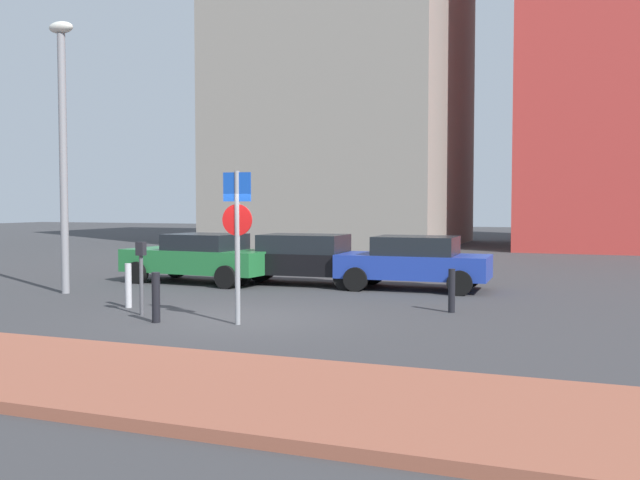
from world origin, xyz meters
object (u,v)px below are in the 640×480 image
parked_car_black (303,258)px  street_lamp (63,134)px  parking_sign_post (237,228)px  traffic_bollard_mid (128,286)px  traffic_bollard_far (452,291)px  parked_car_blue (414,261)px  parked_car_green (201,257)px  parking_meter (141,268)px  traffic_bollard_near (156,297)px

parked_car_black → street_lamp: bearing=-140.5°
parking_sign_post → street_lamp: bearing=157.6°
street_lamp → traffic_bollard_mid: street_lamp is taller
parked_car_black → traffic_bollard_far: parked_car_black is taller
traffic_bollard_mid → parked_car_blue: bearing=47.2°
street_lamp → traffic_bollard_mid: 4.96m
parked_car_green → traffic_bollard_mid: (1.07, -4.91, -0.26)m
parked_car_green → parked_car_blue: same height
parked_car_black → parking_sign_post: (1.43, -6.70, 1.09)m
parking_meter → traffic_bollard_near: size_ratio=1.55×
parked_car_black → parking_meter: size_ratio=3.05×
parked_car_green → traffic_bollard_far: parked_car_green is taller
traffic_bollard_near → parking_sign_post: bearing=13.1°
parking_meter → traffic_bollard_far: bearing=24.3°
parked_car_blue → parking_meter: (-4.24, -6.36, 0.22)m
street_lamp → traffic_bollard_far: size_ratio=7.44×
parked_car_blue → parking_sign_post: size_ratio=1.39×
parked_car_green → parking_meter: 6.04m
traffic_bollard_near → traffic_bollard_far: size_ratio=1.06×
parking_sign_post → parked_car_green: bearing=126.1°
parked_car_green → traffic_bollard_far: bearing=-20.9°
parking_sign_post → traffic_bollard_mid: bearing=161.7°
parked_car_black → street_lamp: 7.22m
traffic_bollard_near → parking_meter: bearing=140.3°
parked_car_blue → parked_car_green: bearing=-174.0°
parked_car_blue → parking_meter: 7.64m
parking_meter → traffic_bollard_near: bearing=-39.7°
traffic_bollard_near → traffic_bollard_mid: size_ratio=1.00×
parked_car_black → street_lamp: street_lamp is taller
parked_car_black → traffic_bollard_far: bearing=-36.8°
parked_car_green → traffic_bollard_near: parked_car_green is taller
traffic_bollard_mid → traffic_bollard_far: 7.10m
parking_sign_post → traffic_bollard_far: parking_sign_post is taller
traffic_bollard_near → traffic_bollard_far: 6.12m
street_lamp → parked_car_green: bearing=59.4°
parked_car_green → traffic_bollard_near: (2.79, -6.38, -0.26)m
parked_car_green → parked_car_black: 3.03m
parked_car_blue → traffic_bollard_far: 4.06m
parked_car_blue → street_lamp: (-8.21, -4.04, 3.32)m
parked_car_green → parked_car_blue: (6.22, 0.66, 0.01)m
parked_car_blue → traffic_bollard_near: parked_car_blue is taller
parked_car_black → traffic_bollard_near: 7.08m
traffic_bollard_mid → parking_sign_post: bearing=-18.3°
traffic_bollard_near → traffic_bollard_far: bearing=33.2°
traffic_bollard_mid → traffic_bollard_far: (6.85, 1.88, -0.03)m
parking_sign_post → traffic_bollard_mid: size_ratio=2.97×
parking_sign_post → traffic_bollard_near: (-1.59, -0.37, -1.36)m
parking_sign_post → traffic_bollard_far: size_ratio=3.15×
street_lamp → traffic_bollard_far: 10.56m
parked_car_blue → parking_meter: size_ratio=2.67×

